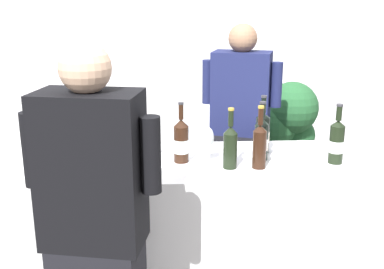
{
  "coord_description": "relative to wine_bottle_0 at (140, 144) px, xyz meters",
  "views": [
    {
      "loc": [
        -0.13,
        -2.47,
        1.86
      ],
      "look_at": [
        -0.01,
        0.0,
        1.14
      ],
      "focal_mm": 43.79,
      "sensor_mm": 36.0,
      "label": 1
    }
  ],
  "objects": [
    {
      "name": "wine_glass",
      "position": [
        0.37,
        0.05,
        0.01
      ],
      "size": [
        0.08,
        0.08,
        0.2
      ],
      "color": "silver",
      "rests_on": "counter"
    },
    {
      "name": "wine_bottle_8",
      "position": [
        0.22,
        0.05,
        -0.0
      ],
      "size": [
        0.08,
        0.08,
        0.34
      ],
      "color": "black",
      "rests_on": "counter"
    },
    {
      "name": "wine_bottle_5",
      "position": [
        1.07,
        -0.01,
        -0.0
      ],
      "size": [
        0.08,
        0.08,
        0.33
      ],
      "color": "black",
      "rests_on": "counter"
    },
    {
      "name": "wall_back",
      "position": [
        0.29,
        2.67,
        0.29
      ],
      "size": [
        8.0,
        0.1,
        2.8
      ],
      "primitive_type": "cube",
      "color": "white",
      "rests_on": "ground_plane"
    },
    {
      "name": "ice_bucket",
      "position": [
        -0.35,
        -0.03,
        -0.02
      ],
      "size": [
        0.21,
        0.21,
        0.21
      ],
      "color": "silver",
      "rests_on": "counter"
    },
    {
      "name": "person_guest",
      "position": [
        -0.15,
        -0.64,
        -0.28
      ],
      "size": [
        0.56,
        0.31,
        1.71
      ],
      "color": "black",
      "rests_on": "ground_plane"
    },
    {
      "name": "wine_bottle_10",
      "position": [
        0.63,
        -0.07,
        0.01
      ],
      "size": [
        0.07,
        0.07,
        0.34
      ],
      "color": "black",
      "rests_on": "counter"
    },
    {
      "name": "wine_bottle_7",
      "position": [
        0.67,
        0.07,
        -0.0
      ],
      "size": [
        0.08,
        0.08,
        0.33
      ],
      "color": "black",
      "rests_on": "counter"
    },
    {
      "name": "wine_bottle_9",
      "position": [
        -0.6,
        0.28,
        0.01
      ],
      "size": [
        0.08,
        0.08,
        0.34
      ],
      "color": "black",
      "rests_on": "counter"
    },
    {
      "name": "wine_bottle_2",
      "position": [
        0.7,
        0.2,
        -0.0
      ],
      "size": [
        0.08,
        0.08,
        0.34
      ],
      "color": "black",
      "rests_on": "counter"
    },
    {
      "name": "wine_bottle_1",
      "position": [
        -0.17,
        0.13,
        -0.02
      ],
      "size": [
        0.08,
        0.08,
        0.31
      ],
      "color": "black",
      "rests_on": "counter"
    },
    {
      "name": "person_server",
      "position": [
        0.66,
        0.77,
        -0.28
      ],
      "size": [
        0.53,
        0.35,
        1.7
      ],
      "color": "black",
      "rests_on": "ground_plane"
    },
    {
      "name": "wine_bottle_6",
      "position": [
        0.48,
        -0.06,
        0.0
      ],
      "size": [
        0.08,
        0.08,
        0.33
      ],
      "color": "black",
      "rests_on": "counter"
    },
    {
      "name": "counter",
      "position": [
        0.29,
        0.07,
        -0.62
      ],
      "size": [
        2.16,
        0.69,
        0.99
      ],
      "primitive_type": "cube",
      "color": "white",
      "rests_on": "ground_plane"
    },
    {
      "name": "wine_bottle_3",
      "position": [
        -0.39,
        0.26,
        0.01
      ],
      "size": [
        0.07,
        0.07,
        0.35
      ],
      "color": "black",
      "rests_on": "counter"
    },
    {
      "name": "wine_bottle_0",
      "position": [
        0.0,
        0.0,
        0.0
      ],
      "size": [
        0.08,
        0.08,
        0.35
      ],
      "color": "black",
      "rests_on": "counter"
    },
    {
      "name": "potted_shrub",
      "position": [
        1.08,
        1.2,
        -0.32
      ],
      "size": [
        0.54,
        0.54,
        1.25
      ],
      "color": "brown",
      "rests_on": "ground_plane"
    },
    {
      "name": "wine_bottle_4",
      "position": [
        -0.07,
        0.2,
        -0.0
      ],
      "size": [
        0.08,
        0.08,
        0.33
      ],
      "color": "black",
      "rests_on": "counter"
    }
  ]
}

